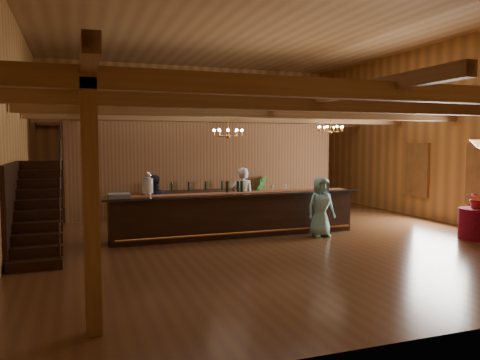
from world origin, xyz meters
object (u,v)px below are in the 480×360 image
object	(u,v)px
raffle_drum	(323,184)
chandelier_left	(228,132)
staff_second	(153,205)
guest	(321,207)
tasting_bar	(236,214)
chandelier_right	(331,129)
round_table	(477,224)
bartender	(242,198)
backbar_shelf	(198,204)
beverage_dispenser	(148,184)
floor_plant	(258,195)

from	to	relation	value
raffle_drum	chandelier_left	bearing A→B (deg)	174.72
staff_second	guest	bearing A→B (deg)	148.98
tasting_bar	chandelier_left	world-z (taller)	chandelier_left
chandelier_left	staff_second	xyz separation A→B (m)	(-1.88, 0.60, -1.90)
chandelier_right	guest	bearing A→B (deg)	-124.59
round_table	bartender	size ratio (longest dim) A/B	0.52
backbar_shelf	chandelier_left	world-z (taller)	chandelier_left
backbar_shelf	round_table	distance (m)	8.15
round_table	beverage_dispenser	bearing A→B (deg)	162.77
staff_second	floor_plant	xyz separation A→B (m)	(4.02, 2.68, -0.14)
chandelier_left	floor_plant	size ratio (longest dim) A/B	0.61
tasting_bar	bartender	xyz separation A→B (m)	(0.47, 0.85, 0.30)
floor_plant	chandelier_left	bearing A→B (deg)	-123.12
beverage_dispenser	guest	xyz separation A→B (m)	(4.31, -0.84, -0.64)
staff_second	guest	world-z (taller)	staff_second
beverage_dispenser	backbar_shelf	world-z (taller)	beverage_dispenser
guest	bartender	bearing A→B (deg)	132.86
tasting_bar	staff_second	xyz separation A→B (m)	(-2.04, 0.80, 0.22)
tasting_bar	backbar_shelf	distance (m)	3.34
tasting_bar	chandelier_left	xyz separation A→B (m)	(-0.16, 0.21, 2.12)
backbar_shelf	staff_second	xyz separation A→B (m)	(-1.85, -2.53, 0.34)
raffle_drum	chandelier_left	world-z (taller)	chandelier_left
raffle_drum	guest	size ratio (longest dim) A/B	0.22
beverage_dispenser	floor_plant	distance (m)	5.52
bartender	raffle_drum	bearing A→B (deg)	170.98
guest	backbar_shelf	bearing A→B (deg)	117.65
beverage_dispenser	staff_second	world-z (taller)	beverage_dispenser
backbar_shelf	round_table	size ratio (longest dim) A/B	3.56
tasting_bar	chandelier_right	distance (m)	4.62
guest	round_table	bearing A→B (deg)	-25.02
chandelier_left	beverage_dispenser	bearing A→B (deg)	-175.64
chandelier_left	guest	size ratio (longest dim) A/B	0.52
raffle_drum	backbar_shelf	distance (m)	4.41
round_table	bartender	xyz separation A→B (m)	(-5.14, 3.25, 0.48)
bartender	staff_second	world-z (taller)	bartender
raffle_drum	backbar_shelf	bearing A→B (deg)	128.85
round_table	guest	world-z (taller)	guest
beverage_dispenser	floor_plant	bearing A→B (deg)	38.97
tasting_bar	chandelier_right	xyz separation A→B (m)	(3.68, 1.59, 2.30)
bartender	staff_second	size ratio (longest dim) A/B	1.10
tasting_bar	beverage_dispenser	bearing A→B (deg)	178.61
raffle_drum	guest	bearing A→B (deg)	-122.65
round_table	guest	xyz separation A→B (m)	(-3.57, 1.60, 0.39)
round_table	bartender	world-z (taller)	bartender
backbar_shelf	beverage_dispenser	bearing A→B (deg)	-127.78
guest	tasting_bar	bearing A→B (deg)	157.98
backbar_shelf	chandelier_left	bearing A→B (deg)	-94.84
raffle_drum	staff_second	world-z (taller)	staff_second
chandelier_left	guest	bearing A→B (deg)	-24.44
beverage_dispenser	raffle_drum	size ratio (longest dim) A/B	1.76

